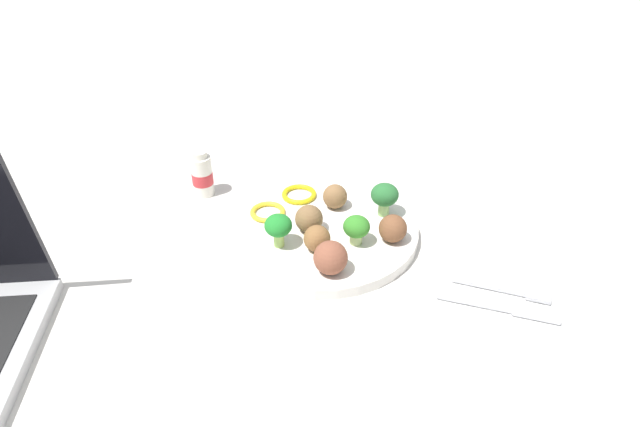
% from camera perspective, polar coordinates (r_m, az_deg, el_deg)
% --- Properties ---
extents(ground_plane, '(4.00, 4.00, 0.00)m').
position_cam_1_polar(ground_plane, '(0.82, -0.00, -2.09)').
color(ground_plane, silver).
extents(plate, '(0.28, 0.28, 0.02)m').
position_cam_1_polar(plate, '(0.81, -0.00, -1.63)').
color(plate, white).
rests_on(plate, ground_plane).
extents(broccoli_floret_mid_right, '(0.04, 0.04, 0.04)m').
position_cam_1_polar(broccoli_floret_mid_right, '(0.76, 3.69, -1.43)').
color(broccoli_floret_mid_right, '#ADC57D').
rests_on(broccoli_floret_mid_right, plate).
extents(broccoli_floret_back_right, '(0.04, 0.04, 0.05)m').
position_cam_1_polar(broccoli_floret_back_right, '(0.82, 6.51, 1.77)').
color(broccoli_floret_back_right, '#9AC473').
rests_on(broccoli_floret_back_right, plate).
extents(broccoli_floret_mid_left, '(0.04, 0.04, 0.05)m').
position_cam_1_polar(broccoli_floret_mid_left, '(0.76, -4.21, -1.32)').
color(broccoli_floret_mid_left, '#A9D067').
rests_on(broccoli_floret_mid_left, plate).
extents(meatball_back_right, '(0.04, 0.04, 0.04)m').
position_cam_1_polar(meatball_back_right, '(0.78, 7.33, -1.51)').
color(meatball_back_right, brown).
rests_on(meatball_back_right, plate).
extents(meatball_back_left, '(0.04, 0.04, 0.04)m').
position_cam_1_polar(meatball_back_left, '(0.71, 1.07, -4.46)').
color(meatball_back_left, brown).
rests_on(meatball_back_left, plate).
extents(meatball_mid_right, '(0.04, 0.04, 0.04)m').
position_cam_1_polar(meatball_mid_right, '(0.75, -0.30, -2.52)').
color(meatball_mid_right, brown).
rests_on(meatball_mid_right, plate).
extents(meatball_near_rim, '(0.04, 0.04, 0.04)m').
position_cam_1_polar(meatball_near_rim, '(0.84, 1.69, 1.69)').
color(meatball_near_rim, brown).
rests_on(meatball_near_rim, plate).
extents(meatball_center, '(0.04, 0.04, 0.04)m').
position_cam_1_polar(meatball_center, '(0.79, -1.12, -0.53)').
color(meatball_center, brown).
rests_on(meatball_center, plate).
extents(pepper_ring_center, '(0.07, 0.07, 0.01)m').
position_cam_1_polar(pepper_ring_center, '(0.87, -2.12, 1.94)').
color(pepper_ring_center, yellow).
rests_on(pepper_ring_center, plate).
extents(pepper_ring_far_rim, '(0.07, 0.07, 0.01)m').
position_cam_1_polar(pepper_ring_far_rim, '(0.83, -5.28, 0.16)').
color(pepper_ring_far_rim, yellow).
rests_on(pepper_ring_far_rim, plate).
extents(napkin, '(0.18, 0.13, 0.01)m').
position_cam_1_polar(napkin, '(0.74, 17.46, -8.23)').
color(napkin, white).
rests_on(napkin, ground_plane).
extents(fork, '(0.12, 0.03, 0.01)m').
position_cam_1_polar(fork, '(0.75, 18.27, -7.18)').
color(fork, silver).
rests_on(fork, napkin).
extents(knife, '(0.15, 0.03, 0.01)m').
position_cam_1_polar(knife, '(0.73, 17.92, -8.93)').
color(knife, silver).
rests_on(knife, napkin).
extents(yogurt_bottle, '(0.03, 0.03, 0.08)m').
position_cam_1_polar(yogurt_bottle, '(0.91, -11.75, 3.79)').
color(yogurt_bottle, white).
rests_on(yogurt_bottle, ground_plane).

